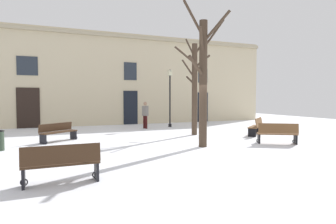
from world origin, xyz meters
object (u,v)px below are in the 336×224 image
Objects in this scene: tree_foreground at (194,84)px; person_strolling at (145,114)px; bench_near_center_tree at (277,133)px; streetlamp at (170,92)px; bench_near_lamp at (62,163)px; bench_facing_shops at (256,126)px; bench_back_to_back_left at (58,132)px; tree_left_of_center at (203,78)px.

tree_foreground is 3.11× the size of person_strolling.
person_strolling is at bearing -35.99° from bench_near_center_tree.
streetlamp is (0.41, 4.29, -0.33)m from tree_foreground.
tree_foreground is 3.04× the size of bench_near_lamp.
bench_facing_shops is at bearing -25.83° from tree_foreground.
bench_back_to_back_left is 6.53m from person_strolling.
streetlamp is at bearing 84.55° from tree_foreground.
bench_near_center_tree is 1.02× the size of bench_facing_shops.
bench_near_lamp reaches higher than bench_facing_shops.
tree_foreground is at bearing -137.01° from bench_near_lamp.
tree_foreground is at bearing -66.15° from bench_facing_shops.
bench_near_lamp is 11.98m from person_strolling.
tree_left_of_center is at bearing -103.54° from streetlamp.
streetlamp is at bearing -124.68° from bench_near_lamp.
tree_left_of_center is 5.40m from bench_facing_shops.
bench_back_to_back_left is at bearing -151.04° from streetlamp.
bench_back_to_back_left is (-6.83, 0.28, -2.28)m from tree_foreground.
bench_near_center_tree is at bearing -64.17° from bench_back_to_back_left.
person_strolling is at bearing -118.08° from bench_near_lamp.
person_strolling is (-4.41, 5.40, 0.48)m from bench_facing_shops.
bench_near_lamp is at bearing 47.70° from bench_near_center_tree.
bench_near_center_tree is 0.97× the size of person_strolling.
bench_near_center_tree is at bearing -164.50° from bench_near_lamp.
person_strolling is (-1.46, 3.97, -1.76)m from tree_foreground.
streetlamp is at bearing -48.54° from bench_near_center_tree.
tree_foreground reaches higher than person_strolling.
bench_near_center_tree is at bearing 27.72° from bench_facing_shops.
person_strolling reaches higher than bench_near_center_tree.
streetlamp is 2.40× the size of bench_facing_shops.
tree_foreground reaches higher than streetlamp.
bench_near_lamp reaches higher than bench_near_center_tree.
person_strolling is at bearing -170.48° from streetlamp.
tree_foreground is 3.97m from bench_facing_shops.
bench_back_to_back_left is 0.96× the size of bench_near_lamp.
tree_left_of_center is at bearing -150.92° from bench_near_lamp.
bench_facing_shops reaches higher than bench_near_center_tree.
streetlamp is 2.37m from person_strolling.
bench_facing_shops is (9.91, 5.22, -0.01)m from bench_near_lamp.
bench_near_lamp is at bearing -123.98° from streetlamp.
bench_near_center_tree is 2.86m from bench_facing_shops.
tree_left_of_center reaches higher than tree_foreground.
bench_near_center_tree is (8.84, 2.57, -0.04)m from bench_near_lamp.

